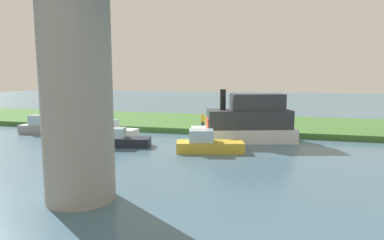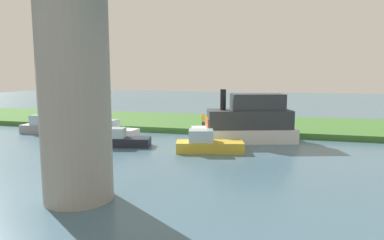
{
  "view_description": "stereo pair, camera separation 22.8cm",
  "coord_description": "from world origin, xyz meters",
  "px_view_note": "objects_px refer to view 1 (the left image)",
  "views": [
    {
      "loc": [
        -4.93,
        29.99,
        5.41
      ],
      "look_at": [
        1.48,
        5.0,
        2.0
      ],
      "focal_mm": 31.91,
      "sensor_mm": 36.0,
      "label": 1
    },
    {
      "loc": [
        -5.15,
        29.93,
        5.41
      ],
      "look_at": [
        1.48,
        5.0,
        2.0
      ],
      "focal_mm": 31.91,
      "sensor_mm": 36.0,
      "label": 2
    }
  ],
  "objects_px": {
    "person_on_bank": "(203,120)",
    "skiff_small": "(208,144)",
    "houseboat_blue": "(247,122)",
    "motorboat_white": "(120,140)",
    "mooring_post": "(251,124)",
    "riverboat_paddlewheel": "(113,130)",
    "pontoon_yellow": "(47,127)",
    "bridge_pylon": "(77,89)"
  },
  "relations": [
    {
      "from": "riverboat_paddlewheel",
      "to": "mooring_post",
      "type": "bearing_deg",
      "value": -162.28
    },
    {
      "from": "pontoon_yellow",
      "to": "motorboat_white",
      "type": "xyz_separation_m",
      "value": [
        -9.36,
        3.7,
        -0.1
      ]
    },
    {
      "from": "skiff_small",
      "to": "pontoon_yellow",
      "type": "relative_size",
      "value": 0.96
    },
    {
      "from": "mooring_post",
      "to": "skiff_small",
      "type": "distance_m",
      "value": 8.3
    },
    {
      "from": "person_on_bank",
      "to": "skiff_small",
      "type": "distance_m",
      "value": 8.03
    },
    {
      "from": "person_on_bank",
      "to": "skiff_small",
      "type": "xyz_separation_m",
      "value": [
        -2.1,
        7.72,
        -0.64
      ]
    },
    {
      "from": "person_on_bank",
      "to": "pontoon_yellow",
      "type": "bearing_deg",
      "value": 15.34
    },
    {
      "from": "skiff_small",
      "to": "person_on_bank",
      "type": "bearing_deg",
      "value": -74.81
    },
    {
      "from": "motorboat_white",
      "to": "houseboat_blue",
      "type": "bearing_deg",
      "value": -154.52
    },
    {
      "from": "bridge_pylon",
      "to": "mooring_post",
      "type": "bearing_deg",
      "value": -107.53
    },
    {
      "from": "skiff_small",
      "to": "bridge_pylon",
      "type": "bearing_deg",
      "value": 71.76
    },
    {
      "from": "pontoon_yellow",
      "to": "bridge_pylon",
      "type": "bearing_deg",
      "value": 131.48
    },
    {
      "from": "motorboat_white",
      "to": "bridge_pylon",
      "type": "bearing_deg",
      "value": 107.5
    },
    {
      "from": "riverboat_paddlewheel",
      "to": "pontoon_yellow",
      "type": "distance_m",
      "value": 6.64
    },
    {
      "from": "riverboat_paddlewheel",
      "to": "motorboat_white",
      "type": "bearing_deg",
      "value": 124.38
    },
    {
      "from": "riverboat_paddlewheel",
      "to": "motorboat_white",
      "type": "xyz_separation_m",
      "value": [
        -2.72,
        3.98,
        -0.01
      ]
    },
    {
      "from": "riverboat_paddlewheel",
      "to": "motorboat_white",
      "type": "height_order",
      "value": "riverboat_paddlewheel"
    },
    {
      "from": "person_on_bank",
      "to": "pontoon_yellow",
      "type": "xyz_separation_m",
      "value": [
        14.11,
        3.87,
        -0.59
      ]
    },
    {
      "from": "mooring_post",
      "to": "motorboat_white",
      "type": "height_order",
      "value": "motorboat_white"
    },
    {
      "from": "skiff_small",
      "to": "riverboat_paddlewheel",
      "type": "relative_size",
      "value": 1.14
    },
    {
      "from": "mooring_post",
      "to": "riverboat_paddlewheel",
      "type": "height_order",
      "value": "riverboat_paddlewheel"
    },
    {
      "from": "bridge_pylon",
      "to": "pontoon_yellow",
      "type": "relative_size",
      "value": 1.87
    },
    {
      "from": "pontoon_yellow",
      "to": "skiff_small",
      "type": "bearing_deg",
      "value": 166.63
    },
    {
      "from": "mooring_post",
      "to": "riverboat_paddlewheel",
      "type": "bearing_deg",
      "value": 17.72
    },
    {
      "from": "person_on_bank",
      "to": "houseboat_blue",
      "type": "distance_m",
      "value": 5.45
    },
    {
      "from": "person_on_bank",
      "to": "skiff_small",
      "type": "bearing_deg",
      "value": 105.19
    },
    {
      "from": "person_on_bank",
      "to": "skiff_small",
      "type": "relative_size",
      "value": 0.28
    },
    {
      "from": "mooring_post",
      "to": "riverboat_paddlewheel",
      "type": "distance_m",
      "value": 12.54
    },
    {
      "from": "mooring_post",
      "to": "pontoon_yellow",
      "type": "relative_size",
      "value": 0.17
    },
    {
      "from": "pontoon_yellow",
      "to": "houseboat_blue",
      "type": "bearing_deg",
      "value": -177.98
    },
    {
      "from": "bridge_pylon",
      "to": "motorboat_white",
      "type": "distance_m",
      "value": 12.03
    },
    {
      "from": "houseboat_blue",
      "to": "person_on_bank",
      "type": "bearing_deg",
      "value": -36.29
    },
    {
      "from": "mooring_post",
      "to": "person_on_bank",
      "type": "bearing_deg",
      "value": 2.87
    },
    {
      "from": "skiff_small",
      "to": "pontoon_yellow",
      "type": "xyz_separation_m",
      "value": [
        16.2,
        -3.85,
        0.05
      ]
    },
    {
      "from": "riverboat_paddlewheel",
      "to": "pontoon_yellow",
      "type": "height_order",
      "value": "pontoon_yellow"
    },
    {
      "from": "bridge_pylon",
      "to": "motorboat_white",
      "type": "relative_size",
      "value": 2.17
    },
    {
      "from": "houseboat_blue",
      "to": "motorboat_white",
      "type": "bearing_deg",
      "value": 25.48
    },
    {
      "from": "bridge_pylon",
      "to": "houseboat_blue",
      "type": "relative_size",
      "value": 1.1
    },
    {
      "from": "pontoon_yellow",
      "to": "motorboat_white",
      "type": "relative_size",
      "value": 1.16
    },
    {
      "from": "person_on_bank",
      "to": "riverboat_paddlewheel",
      "type": "height_order",
      "value": "person_on_bank"
    },
    {
      "from": "bridge_pylon",
      "to": "person_on_bank",
      "type": "height_order",
      "value": "bridge_pylon"
    },
    {
      "from": "bridge_pylon",
      "to": "houseboat_blue",
      "type": "bearing_deg",
      "value": -110.95
    }
  ]
}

